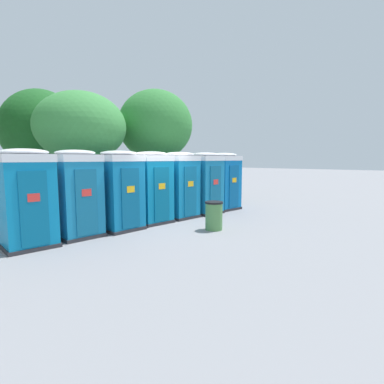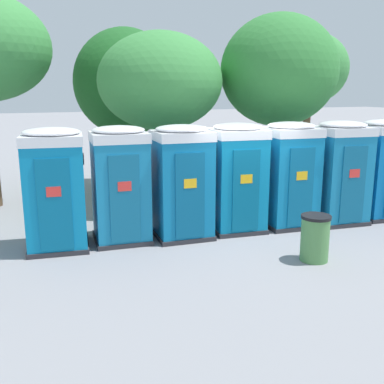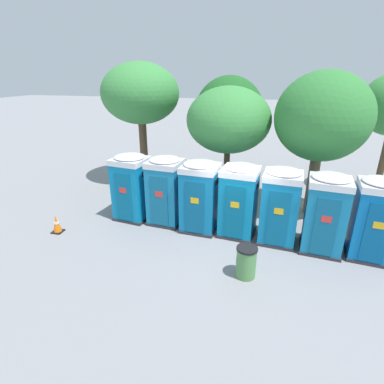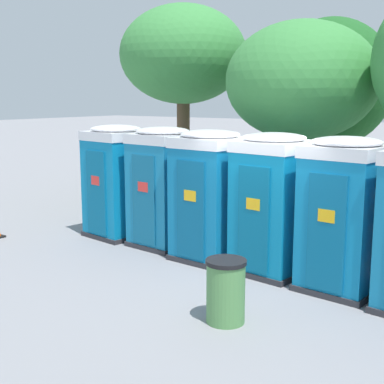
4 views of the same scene
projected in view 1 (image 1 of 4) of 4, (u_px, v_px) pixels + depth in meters
ground_plane at (155, 223)px, 10.63m from camera, size 120.00×120.00×0.00m
portapotty_0 at (27, 198)px, 7.65m from camera, size 1.39×1.36×2.54m
portapotty_1 at (77, 193)px, 8.69m from camera, size 1.30×1.30×2.54m
portapotty_2 at (120, 190)px, 9.57m from camera, size 1.32×1.28×2.54m
portapotty_3 at (151, 187)px, 10.61m from camera, size 1.34×1.33×2.54m
portapotty_4 at (180, 185)px, 11.56m from camera, size 1.31×1.31×2.54m
portapotty_5 at (205, 183)px, 12.46m from camera, size 1.35×1.33×2.54m
portapotty_6 at (224, 181)px, 13.48m from camera, size 1.36×1.34×2.54m
street_tree_0 at (81, 127)px, 11.58m from camera, size 3.45×3.45×4.85m
street_tree_1 at (155, 126)px, 13.89m from camera, size 3.42×3.42×5.43m
street_tree_3 at (41, 131)px, 12.93m from camera, size 3.34×3.34×5.23m
street_tree_4 at (160, 130)px, 18.35m from camera, size 2.90×2.90×5.40m
trash_can at (214, 216)px, 9.61m from camera, size 0.58×0.58×0.92m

